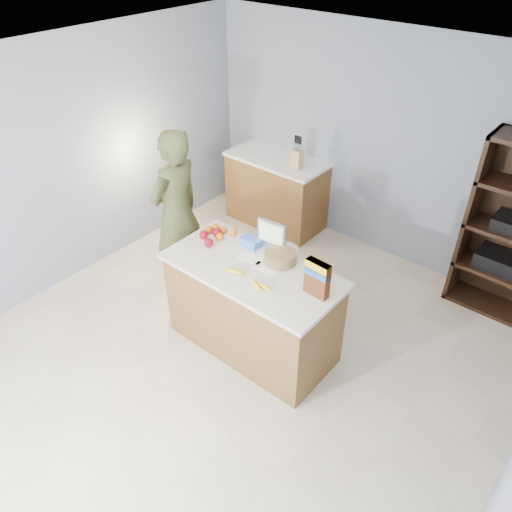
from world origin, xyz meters
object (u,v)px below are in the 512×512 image
Objects in this scene: tv at (272,234)px; counter_peninsula at (252,311)px; cereal_box at (317,276)px; person at (177,213)px.

counter_peninsula is at bearing -80.79° from tv.
counter_peninsula is 0.90m from cereal_box.
cereal_box reaches higher than counter_peninsula.
tv is at bearing 157.98° from cereal_box.
counter_peninsula is at bearing 74.72° from person.
tv is 0.71m from cereal_box.
counter_peninsula is 0.72m from tv.
person is at bearing 168.16° from counter_peninsula.
cereal_box reaches higher than tv.
counter_peninsula is 1.32m from person.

